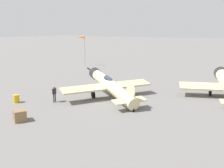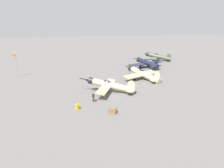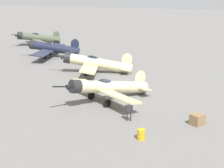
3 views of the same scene
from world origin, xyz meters
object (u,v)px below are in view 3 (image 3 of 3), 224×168
at_px(ground_crew_mechanic, 129,110).
at_px(equipment_crate, 197,119).
at_px(airplane_foreground, 108,87).
at_px(airplane_mid_apron, 96,63).
at_px(airplane_far_line, 52,48).
at_px(airplane_outer_stand, 37,38).
at_px(fuel_drum, 141,134).

bearing_deg(ground_crew_mechanic, equipment_crate, -87.90).
bearing_deg(airplane_foreground, airplane_mid_apron, -116.41).
relative_size(airplane_foreground, equipment_crate, 7.41).
bearing_deg(equipment_crate, ground_crew_mechanic, 106.98).
bearing_deg(equipment_crate, airplane_foreground, 75.54).
bearing_deg(equipment_crate, airplane_mid_apron, 52.02).
xyz_separation_m(airplane_far_line, equipment_crate, (-20.77, -29.67, -1.14)).
height_order(airplane_far_line, equipment_crate, airplane_far_line).
bearing_deg(airplane_outer_stand, airplane_far_line, 86.04).
relative_size(airplane_mid_apron, airplane_far_line, 0.85).
distance_m(airplane_far_line, fuel_drum, 36.83).
bearing_deg(airplane_outer_stand, fuel_drum, 84.83).
xyz_separation_m(airplane_far_line, fuel_drum, (-25.72, -26.33, -1.19)).
xyz_separation_m(airplane_foreground, equipment_crate, (-2.54, -9.86, -1.06)).
relative_size(airplane_foreground, ground_crew_mechanic, 6.08).
height_order(airplane_mid_apron, fuel_drum, airplane_mid_apron).
bearing_deg(fuel_drum, airplane_mid_apron, 36.97).
distance_m(airplane_foreground, fuel_drum, 9.99).
relative_size(airplane_mid_apron, equipment_crate, 7.76).
distance_m(equipment_crate, fuel_drum, 5.96).
height_order(airplane_outer_stand, ground_crew_mechanic, airplane_outer_stand).
bearing_deg(airplane_foreground, ground_crew_mechanic, 73.89).
height_order(airplane_outer_stand, fuel_drum, airplane_outer_stand).
height_order(airplane_foreground, airplane_mid_apron, airplane_mid_apron).
bearing_deg(airplane_mid_apron, airplane_foreground, 101.36).
bearing_deg(airplane_outer_stand, ground_crew_mechanic, 85.64).
bearing_deg(fuel_drum, airplane_foreground, 41.07).
distance_m(airplane_foreground, equipment_crate, 10.23).
xyz_separation_m(airplane_mid_apron, ground_crew_mechanic, (-15.11, -11.42, -0.38)).
relative_size(airplane_far_line, ground_crew_mechanic, 7.48).
height_order(airplane_foreground, airplane_outer_stand, airplane_outer_stand).
relative_size(airplane_outer_stand, fuel_drum, 12.43).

